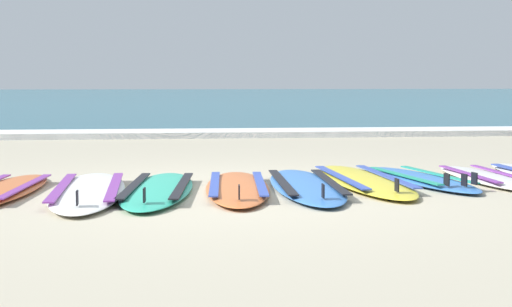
{
  "coord_description": "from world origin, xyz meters",
  "views": [
    {
      "loc": [
        -0.52,
        -6.7,
        1.01
      ],
      "look_at": [
        0.33,
        1.08,
        0.25
      ],
      "focal_mm": 53.67,
      "sensor_mm": 36.0,
      "label": 1
    }
  ],
  "objects": [
    {
      "name": "surfboard_8",
      "position": [
        2.58,
        0.57,
        0.04
      ],
      "size": [
        0.56,
        2.0,
        0.18
      ],
      "color": "silver",
      "rests_on": "ground"
    },
    {
      "name": "wave_foam_strip",
      "position": [
        0.0,
        6.87,
        0.06
      ],
      "size": [
        80.0,
        1.07,
        0.11
      ],
      "primitive_type": "cube",
      "color": "white",
      "rests_on": "ground"
    },
    {
      "name": "ground_plane",
      "position": [
        0.0,
        0.0,
        0.0
      ],
      "size": [
        80.0,
        80.0,
        0.0
      ],
      "primitive_type": "plane",
      "color": "#B7AD93"
    },
    {
      "name": "surfboard_5",
      "position": [
        0.69,
        0.18,
        0.04
      ],
      "size": [
        0.68,
        2.46,
        0.18
      ],
      "color": "#3875CC",
      "rests_on": "ground"
    },
    {
      "name": "sea",
      "position": [
        0.0,
        36.34,
        0.05
      ],
      "size": [
        80.0,
        60.0,
        0.1
      ],
      "primitive_type": "cube",
      "color": "#23667A",
      "rests_on": "ground"
    },
    {
      "name": "surfboard_4",
      "position": [
        0.05,
        0.13,
        0.04
      ],
      "size": [
        0.73,
        2.31,
        0.18
      ],
      "color": "orange",
      "rests_on": "ground"
    },
    {
      "name": "surfboard_1",
      "position": [
        -2.01,
        0.18,
        0.04
      ],
      "size": [
        0.74,
        2.23,
        0.18
      ],
      "color": "orange",
      "rests_on": "ground"
    },
    {
      "name": "surfboard_7",
      "position": [
        1.89,
        0.53,
        0.04
      ],
      "size": [
        0.86,
        2.08,
        0.18
      ],
      "color": "#3875CC",
      "rests_on": "ground"
    },
    {
      "name": "surfboard_3",
      "position": [
        -0.66,
        0.08,
        0.04
      ],
      "size": [
        0.81,
        2.4,
        0.18
      ],
      "color": "#2DB793",
      "rests_on": "ground"
    },
    {
      "name": "surfboard_6",
      "position": [
        1.3,
        0.48,
        0.04
      ],
      "size": [
        0.73,
        2.54,
        0.18
      ],
      "color": "yellow",
      "rests_on": "ground"
    },
    {
      "name": "surfboard_2",
      "position": [
        -1.27,
        0.06,
        0.04
      ],
      "size": [
        0.7,
        2.54,
        0.18
      ],
      "color": "white",
      "rests_on": "ground"
    }
  ]
}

